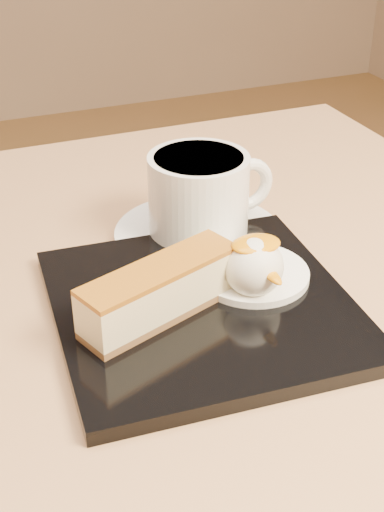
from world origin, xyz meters
name	(u,v)px	position (x,y,z in m)	size (l,w,h in m)	color
table	(145,493)	(0.00, 0.00, 0.56)	(0.80, 0.80, 0.72)	black
dessert_plate	(202,307)	(0.06, 0.02, 0.73)	(0.22, 0.22, 0.01)	black
cheesecake	(160,291)	(0.02, 0.01, 0.75)	(0.13, 0.08, 0.04)	brown
cream_smear	(253,274)	(0.11, 0.03, 0.73)	(0.09, 0.09, 0.01)	white
ice_cream_scoop	(254,267)	(0.10, 0.01, 0.76)	(0.05, 0.05, 0.05)	white
mango_sauce	(256,244)	(0.10, 0.02, 0.77)	(0.04, 0.03, 0.01)	orange
mint_sprig	(206,261)	(0.08, 0.06, 0.74)	(0.03, 0.02, 0.00)	green
saucer	(198,236)	(0.10, 0.12, 0.72)	(0.15, 0.15, 0.01)	white
coffee_cup	(201,193)	(0.10, 0.12, 0.77)	(0.12, 0.09, 0.07)	white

